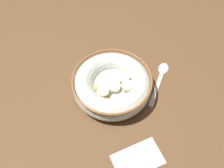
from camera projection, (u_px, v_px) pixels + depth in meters
ground_plane at (112, 93)px, 60.09cm from camera, size 139.05×139.05×2.00cm
cereal_bowl at (112, 84)px, 56.90cm from camera, size 19.80×19.80×5.39cm
spoon at (162, 74)px, 62.00cm from camera, size 11.07×12.86×0.80cm
folded_napkin at (136, 160)px, 48.93cm from camera, size 11.20×7.48×0.30cm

